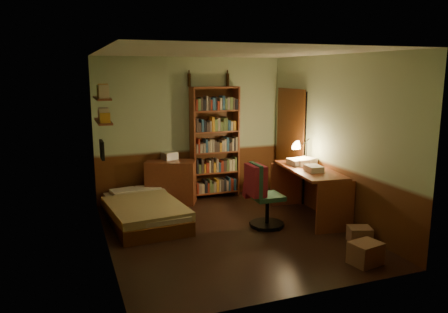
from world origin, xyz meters
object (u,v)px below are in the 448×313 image
object	(u,v)px
mini_stereo	(170,156)
bookshelf	(215,143)
bed	(144,204)
desk	(309,193)
office_chair	(268,193)
dresser	(171,182)
cardboard_box_b	(360,235)
desk_lamp	(307,145)
cardboard_box_a	(366,253)

from	to	relation	value
mini_stereo	bookshelf	size ratio (longest dim) A/B	0.12
bed	desk	distance (m)	2.66
desk	office_chair	xyz separation A→B (m)	(-0.81, -0.15, 0.12)
mini_stereo	office_chair	distance (m)	2.16
mini_stereo	bookshelf	world-z (taller)	bookshelf
dresser	office_chair	size ratio (longest dim) A/B	0.83
bookshelf	cardboard_box_b	bearing A→B (deg)	-70.51
desk_lamp	bookshelf	bearing A→B (deg)	132.05
desk	cardboard_box_b	bearing A→B (deg)	-77.71
bookshelf	office_chair	bearing A→B (deg)	-85.78
bookshelf	office_chair	distance (m)	1.89
mini_stereo	desk	xyz separation A→B (m)	(1.88, -1.70, -0.43)
bookshelf	cardboard_box_a	size ratio (longest dim) A/B	5.63
bookshelf	desk	xyz separation A→B (m)	(1.03, -1.66, -0.63)
bookshelf	office_chair	size ratio (longest dim) A/B	1.97
mini_stereo	bookshelf	xyz separation A→B (m)	(0.85, -0.04, 0.20)
mini_stereo	desk	bearing A→B (deg)	-63.93
dresser	desk	bearing A→B (deg)	-15.22
desk_lamp	cardboard_box_b	xyz separation A→B (m)	(-0.07, -1.60, -1.01)
office_chair	dresser	bearing A→B (deg)	122.58
bed	bookshelf	bearing A→B (deg)	27.24
bed	office_chair	world-z (taller)	office_chair
office_chair	cardboard_box_b	distance (m)	1.45
office_chair	desk_lamp	bearing A→B (deg)	30.34
mini_stereo	cardboard_box_a	size ratio (longest dim) A/B	0.69
bed	cardboard_box_b	bearing A→B (deg)	-39.50
mini_stereo	cardboard_box_b	distance (m)	3.58
bed	bookshelf	size ratio (longest dim) A/B	0.91
bed	mini_stereo	distance (m)	1.28
desk	bed	bearing A→B (deg)	169.76
bookshelf	office_chair	world-z (taller)	bookshelf
dresser	cardboard_box_a	xyz separation A→B (m)	(1.64, -3.35, -0.25)
bed	cardboard_box_a	distance (m)	3.42
dresser	mini_stereo	distance (m)	0.47
dresser	office_chair	world-z (taller)	office_chair
bed	desk	bearing A→B (deg)	-20.23
bed	office_chair	xyz separation A→B (m)	(1.73, -0.91, 0.24)
desk_lamp	bed	bearing A→B (deg)	170.48
cardboard_box_b	bed	bearing A→B (deg)	144.07
bed	cardboard_box_a	bearing A→B (deg)	-51.48
desk	cardboard_box_a	world-z (taller)	desk
cardboard_box_a	office_chair	bearing A→B (deg)	108.96
bookshelf	desk	distance (m)	2.05
desk_lamp	cardboard_box_b	distance (m)	1.89
mini_stereo	bed	bearing A→B (deg)	-146.80
bookshelf	bed	bearing A→B (deg)	-151.78
bed	dresser	xyz separation A→B (m)	(0.65, 0.82, 0.10)
bookshelf	desk_lamp	bearing A→B (deg)	-47.92
cardboard_box_a	desk_lamp	bearing A→B (deg)	78.59
dresser	desk	world-z (taller)	desk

